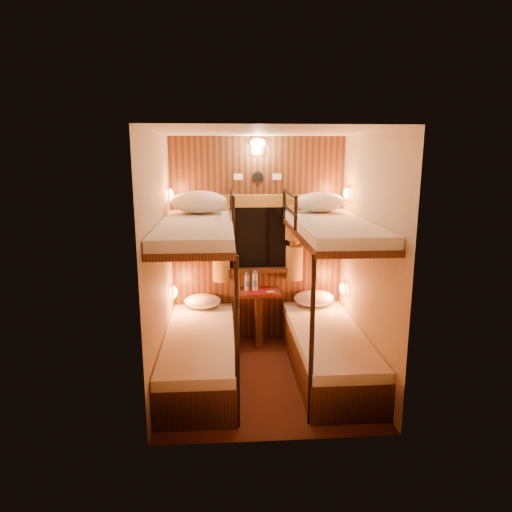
{
  "coord_description": "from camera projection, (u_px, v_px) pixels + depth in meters",
  "views": [
    {
      "loc": [
        -0.39,
        -4.21,
        2.2
      ],
      "look_at": [
        -0.08,
        0.15,
        1.22
      ],
      "focal_mm": 32.0,
      "sensor_mm": 36.0,
      "label": 1
    }
  ],
  "objects": [
    {
      "name": "sachet_b",
      "position": [
        266.0,
        289.0,
        5.36
      ],
      "size": [
        0.07,
        0.06,
        0.0
      ],
      "primitive_type": "cube",
      "rotation": [
        0.0,
        0.0,
        -0.19
      ],
      "color": "silver",
      "rests_on": "table"
    },
    {
      "name": "reading_lamps",
      "position": [
        260.0,
        243.0,
        5.02
      ],
      "size": [
        2.0,
        0.2,
        1.25
      ],
      "color": "orange",
      "rests_on": "wall_left"
    },
    {
      "name": "pillow_lower_left",
      "position": [
        203.0,
        301.0,
        5.27
      ],
      "size": [
        0.42,
        0.3,
        0.17
      ],
      "primitive_type": "ellipsoid",
      "color": "white",
      "rests_on": "bunk_left"
    },
    {
      "name": "table",
      "position": [
        259.0,
        310.0,
        5.34
      ],
      "size": [
        0.5,
        0.34,
        0.66
      ],
      "color": "#561F13",
      "rests_on": "floor"
    },
    {
      "name": "pillow_upper_right",
      "position": [
        320.0,
        202.0,
        4.94
      ],
      "size": [
        0.54,
        0.39,
        0.21
      ],
      "primitive_type": "ellipsoid",
      "color": "white",
      "rests_on": "bunk_right"
    },
    {
      "name": "sachet_a",
      "position": [
        270.0,
        292.0,
        5.24
      ],
      "size": [
        0.11,
        0.09,
        0.01
      ],
      "primitive_type": "cube",
      "rotation": [
        0.0,
        0.0,
        0.37
      ],
      "color": "silver",
      "rests_on": "table"
    },
    {
      "name": "wall_front",
      "position": [
        278.0,
        295.0,
        3.32
      ],
      "size": [
        2.4,
        0.0,
        2.4
      ],
      "primitive_type": "plane",
      "rotation": [
        -1.57,
        0.0,
        0.0
      ],
      "color": "#C6B293",
      "rests_on": "floor"
    },
    {
      "name": "wall_back",
      "position": [
        257.0,
        241.0,
        5.37
      ],
      "size": [
        2.4,
        0.0,
        2.4
      ],
      "primitive_type": "plane",
      "rotation": [
        1.57,
        0.0,
        0.0
      ],
      "color": "#C6B293",
      "rests_on": "floor"
    },
    {
      "name": "wall_left",
      "position": [
        159.0,
        263.0,
        4.27
      ],
      "size": [
        0.0,
        2.4,
        2.4
      ],
      "primitive_type": "plane",
      "rotation": [
        1.57,
        0.0,
        1.57
      ],
      "color": "#C6B293",
      "rests_on": "floor"
    },
    {
      "name": "back_fixtures",
      "position": [
        258.0,
        150.0,
        5.09
      ],
      "size": [
        0.54,
        0.09,
        0.48
      ],
      "color": "black",
      "rests_on": "back_panel"
    },
    {
      "name": "bunk_left",
      "position": [
        199.0,
        324.0,
        4.51
      ],
      "size": [
        0.72,
        1.9,
        1.82
      ],
      "color": "#311B0D",
      "rests_on": "floor"
    },
    {
      "name": "window",
      "position": [
        258.0,
        243.0,
        5.33
      ],
      "size": [
        1.0,
        0.12,
        0.79
      ],
      "color": "black",
      "rests_on": "back_panel"
    },
    {
      "name": "curtains",
      "position": [
        258.0,
        237.0,
        5.27
      ],
      "size": [
        1.1,
        0.22,
        1.0
      ],
      "color": "olive",
      "rests_on": "back_panel"
    },
    {
      "name": "bunk_right",
      "position": [
        328.0,
        321.0,
        4.6
      ],
      "size": [
        0.72,
        1.9,
        1.82
      ],
      "color": "#311B0D",
      "rests_on": "floor"
    },
    {
      "name": "pillow_lower_right",
      "position": [
        314.0,
        298.0,
        5.34
      ],
      "size": [
        0.47,
        0.34,
        0.18
      ],
      "primitive_type": "ellipsoid",
      "color": "white",
      "rests_on": "bunk_right"
    },
    {
      "name": "ceiling",
      "position": [
        266.0,
        131.0,
        4.08
      ],
      "size": [
        2.1,
        2.1,
        0.0
      ],
      "primitive_type": "plane",
      "rotation": [
        3.14,
        0.0,
        0.0
      ],
      "color": "silver",
      "rests_on": "wall_back"
    },
    {
      "name": "floor",
      "position": [
        265.0,
        377.0,
        4.61
      ],
      "size": [
        2.1,
        2.1,
        0.0
      ],
      "primitive_type": "plane",
      "color": "#39170F",
      "rests_on": "ground"
    },
    {
      "name": "pillow_upper_left",
      "position": [
        199.0,
        202.0,
        4.83
      ],
      "size": [
        0.6,
        0.43,
        0.24
      ],
      "primitive_type": "ellipsoid",
      "color": "white",
      "rests_on": "bunk_left"
    },
    {
      "name": "back_panel",
      "position": [
        257.0,
        241.0,
        5.35
      ],
      "size": [
        2.0,
        0.03,
        2.4
      ],
      "primitive_type": "cube",
      "color": "#311B0D",
      "rests_on": "floor"
    },
    {
      "name": "bottle_left",
      "position": [
        247.0,
        283.0,
        5.28
      ],
      "size": [
        0.06,
        0.06,
        0.22
      ],
      "rotation": [
        0.0,
        0.0,
        0.37
      ],
      "color": "#99BFE5",
      "rests_on": "table"
    },
    {
      "name": "wall_right",
      "position": [
        368.0,
        260.0,
        4.41
      ],
      "size": [
        0.0,
        2.4,
        2.4
      ],
      "primitive_type": "plane",
      "rotation": [
        1.57,
        0.0,
        -1.57
      ],
      "color": "#C6B293",
      "rests_on": "floor"
    },
    {
      "name": "bottle_right",
      "position": [
        255.0,
        282.0,
        5.28
      ],
      "size": [
        0.07,
        0.07,
        0.24
      ],
      "rotation": [
        0.0,
        0.0,
        -0.08
      ],
      "color": "#99BFE5",
      "rests_on": "table"
    }
  ]
}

